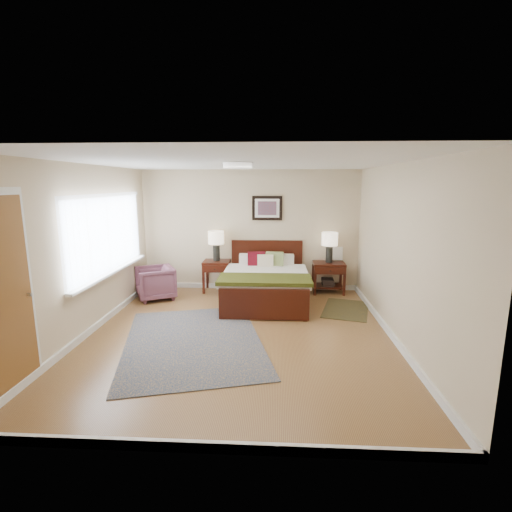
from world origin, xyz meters
name	(u,v)px	position (x,y,z in m)	size (l,w,h in m)	color
floor	(239,334)	(0.00, 0.00, 0.00)	(5.00, 5.00, 0.00)	brown
back_wall	(250,231)	(0.00, 2.50, 1.25)	(4.50, 0.04, 2.50)	#C7B090
front_wall	(206,311)	(0.00, -2.50, 1.25)	(4.50, 0.04, 2.50)	#C7B090
left_wall	(85,251)	(-2.25, 0.00, 1.25)	(0.04, 5.00, 2.50)	#C7B090
right_wall	(398,254)	(2.25, 0.00, 1.25)	(0.04, 5.00, 2.50)	#C7B090
ceiling	(238,162)	(0.00, 0.00, 2.50)	(4.50, 5.00, 0.02)	white
window	(109,236)	(-2.20, 0.70, 1.38)	(0.11, 2.72, 1.32)	silver
door	(1,299)	(-2.23, -1.75, 1.07)	(0.06, 1.00, 2.18)	silver
ceil_fixture	(238,165)	(0.00, 0.00, 2.47)	(0.44, 0.44, 0.08)	white
bed	(266,278)	(0.35, 1.55, 0.48)	(1.60, 1.92, 1.04)	#381108
wall_art	(267,208)	(0.35, 2.47, 1.72)	(0.62, 0.05, 0.50)	black
nightstand_left	(217,267)	(-0.69, 2.25, 0.52)	(0.54, 0.49, 0.65)	#381108
nightstand_right	(328,274)	(1.62, 2.26, 0.39)	(0.64, 0.48, 0.63)	#381108
lamp_left	(216,240)	(-0.69, 2.27, 1.07)	(0.32, 0.32, 0.61)	black
lamp_right	(330,242)	(1.62, 2.27, 1.06)	(0.32, 0.32, 0.61)	black
armchair	(155,283)	(-1.80, 1.67, 0.32)	(0.68, 0.70, 0.64)	brown
rug_persian	(193,341)	(-0.63, -0.28, 0.01)	(1.88, 2.65, 0.01)	#0E2347
rug_navy	(346,309)	(1.80, 1.21, 0.01)	(0.76, 1.13, 0.01)	black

